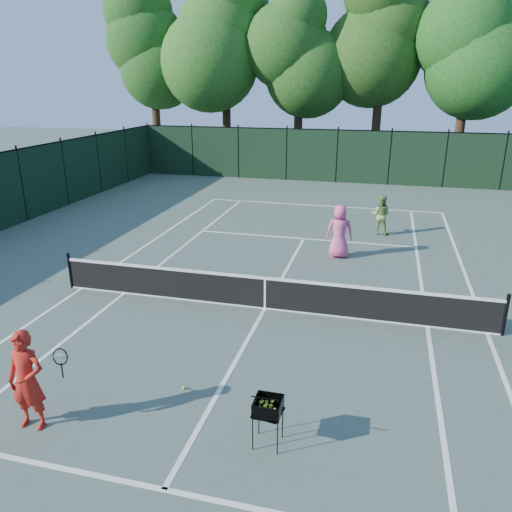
% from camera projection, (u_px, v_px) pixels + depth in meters
% --- Properties ---
extents(ground, '(90.00, 90.00, 0.00)m').
position_uv_depth(ground, '(265.00, 309.00, 13.22)').
color(ground, '#49594C').
rests_on(ground, ground).
extents(sideline_doubles_left, '(0.10, 23.77, 0.01)m').
position_uv_depth(sideline_doubles_left, '(82.00, 288.00, 14.51)').
color(sideline_doubles_left, white).
rests_on(sideline_doubles_left, ground).
extents(sideline_doubles_right, '(0.10, 23.77, 0.01)m').
position_uv_depth(sideline_doubles_right, '(487.00, 333.00, 11.93)').
color(sideline_doubles_right, white).
rests_on(sideline_doubles_right, ground).
extents(sideline_singles_left, '(0.10, 23.77, 0.01)m').
position_uv_depth(sideline_singles_left, '(125.00, 293.00, 14.19)').
color(sideline_singles_left, white).
rests_on(sideline_singles_left, ground).
extents(sideline_singles_right, '(0.10, 23.77, 0.01)m').
position_uv_depth(sideline_singles_right, '(427.00, 327.00, 12.25)').
color(sideline_singles_right, white).
rests_on(sideline_singles_right, ground).
extents(baseline_far, '(10.97, 0.10, 0.01)m').
position_uv_depth(baseline_far, '(322.00, 206.00, 24.07)').
color(baseline_far, white).
rests_on(baseline_far, ground).
extents(service_line_near, '(8.23, 0.10, 0.01)m').
position_uv_depth(service_line_near, '(164.00, 490.00, 7.38)').
color(service_line_near, white).
rests_on(service_line_near, ground).
extents(service_line_far, '(8.23, 0.10, 0.01)m').
position_uv_depth(service_line_far, '(304.00, 239.00, 19.06)').
color(service_line_far, white).
rests_on(service_line_far, ground).
extents(center_service_line, '(0.10, 12.80, 0.01)m').
position_uv_depth(center_service_line, '(265.00, 309.00, 13.22)').
color(center_service_line, white).
rests_on(center_service_line, ground).
extents(tennis_net, '(11.69, 0.09, 1.06)m').
position_uv_depth(tennis_net, '(265.00, 292.00, 13.06)').
color(tennis_net, black).
rests_on(tennis_net, ground).
extents(fence_far, '(24.00, 0.05, 3.00)m').
position_uv_depth(fence_far, '(337.00, 157.00, 29.16)').
color(fence_far, black).
rests_on(fence_far, ground).
extents(tree_0, '(6.40, 6.40, 13.14)m').
position_uv_depth(tree_0, '(151.00, 41.00, 33.20)').
color(tree_0, black).
rests_on(tree_0, ground).
extents(tree_1, '(6.80, 6.80, 13.98)m').
position_uv_depth(tree_1, '(225.00, 32.00, 32.30)').
color(tree_1, black).
rests_on(tree_1, ground).
extents(tree_2, '(6.00, 6.00, 12.40)m').
position_uv_depth(tree_2, '(300.00, 46.00, 31.26)').
color(tree_2, black).
rests_on(tree_2, ground).
extents(tree_3, '(7.00, 7.00, 14.45)m').
position_uv_depth(tree_3, '(384.00, 23.00, 30.11)').
color(tree_3, black).
rests_on(tree_3, ground).
extents(tree_4, '(6.20, 6.20, 12.97)m').
position_uv_depth(tree_4, '(472.00, 36.00, 28.58)').
color(tree_4, black).
rests_on(tree_4, ground).
extents(coach, '(0.92, 0.67, 1.83)m').
position_uv_depth(coach, '(27.00, 381.00, 8.46)').
color(coach, '#B51D14').
rests_on(coach, ground).
extents(player_pink, '(0.96, 0.69, 1.83)m').
position_uv_depth(player_pink, '(340.00, 231.00, 16.81)').
color(player_pink, '#EB538D').
rests_on(player_pink, ground).
extents(player_green, '(0.82, 0.67, 1.56)m').
position_uv_depth(player_green, '(381.00, 215.00, 19.41)').
color(player_green, '#7DA150').
rests_on(player_green, ground).
extents(ball_hopper, '(0.51, 0.51, 0.86)m').
position_uv_depth(ball_hopper, '(268.00, 407.00, 8.08)').
color(ball_hopper, black).
rests_on(ball_hopper, ground).
extents(loose_ball_midcourt, '(0.07, 0.07, 0.07)m').
position_uv_depth(loose_ball_midcourt, '(184.00, 388.00, 9.77)').
color(loose_ball_midcourt, '#CFF432').
rests_on(loose_ball_midcourt, ground).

